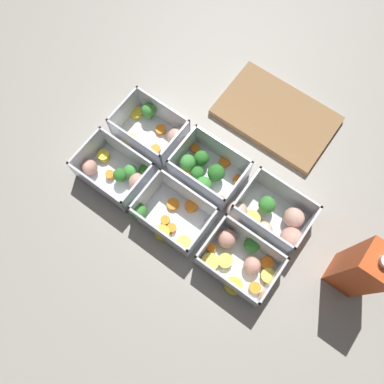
{
  "coord_description": "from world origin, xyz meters",
  "views": [
    {
      "loc": [
        0.16,
        -0.22,
        0.82
      ],
      "look_at": [
        0.0,
        0.0,
        0.03
      ],
      "focal_mm": 35.0,
      "sensor_mm": 36.0,
      "label": 1
    }
  ],
  "objects_px": {
    "container_near_left": "(118,172)",
    "container_near_right": "(239,258)",
    "container_far_center": "(206,170)",
    "container_far_right": "(272,218)",
    "juice_carton": "(361,269)",
    "container_near_center": "(169,216)",
    "container_far_left": "(154,130)"
  },
  "relations": [
    {
      "from": "container_near_left",
      "to": "container_near_right",
      "type": "bearing_deg",
      "value": 0.12
    },
    {
      "from": "container_far_center",
      "to": "container_far_right",
      "type": "xyz_separation_m",
      "value": [
        0.18,
        -0.01,
        -0.0
      ]
    },
    {
      "from": "container_far_center",
      "to": "juice_carton",
      "type": "height_order",
      "value": "juice_carton"
    },
    {
      "from": "container_near_right",
      "to": "juice_carton",
      "type": "bearing_deg",
      "value": 28.08
    },
    {
      "from": "container_near_left",
      "to": "juice_carton",
      "type": "xyz_separation_m",
      "value": [
        0.53,
        0.11,
        0.07
      ]
    },
    {
      "from": "container_near_center",
      "to": "container_far_right",
      "type": "relative_size",
      "value": 0.86
    },
    {
      "from": "container_far_right",
      "to": "juice_carton",
      "type": "relative_size",
      "value": 0.94
    },
    {
      "from": "container_near_left",
      "to": "container_near_right",
      "type": "xyz_separation_m",
      "value": [
        0.33,
        0.0,
        -0.0
      ]
    },
    {
      "from": "container_near_left",
      "to": "container_far_left",
      "type": "distance_m",
      "value": 0.13
    },
    {
      "from": "container_far_right",
      "to": "container_far_left",
      "type": "bearing_deg",
      "value": 176.97
    },
    {
      "from": "container_near_right",
      "to": "container_near_center",
      "type": "bearing_deg",
      "value": -175.58
    },
    {
      "from": "container_near_center",
      "to": "container_far_left",
      "type": "distance_m",
      "value": 0.21
    },
    {
      "from": "container_near_right",
      "to": "juice_carton",
      "type": "distance_m",
      "value": 0.24
    },
    {
      "from": "container_near_center",
      "to": "container_far_center",
      "type": "xyz_separation_m",
      "value": [
        0.0,
        0.14,
        0.0
      ]
    },
    {
      "from": "container_near_left",
      "to": "container_far_left",
      "type": "height_order",
      "value": "same"
    },
    {
      "from": "container_far_left",
      "to": "container_far_right",
      "type": "height_order",
      "value": "same"
    },
    {
      "from": "container_near_right",
      "to": "container_near_left",
      "type": "bearing_deg",
      "value": -179.88
    },
    {
      "from": "container_near_left",
      "to": "container_far_center",
      "type": "height_order",
      "value": "same"
    },
    {
      "from": "container_far_center",
      "to": "juice_carton",
      "type": "relative_size",
      "value": 0.77
    },
    {
      "from": "container_far_center",
      "to": "juice_carton",
      "type": "distance_m",
      "value": 0.38
    },
    {
      "from": "container_far_right",
      "to": "container_near_center",
      "type": "bearing_deg",
      "value": -145.01
    },
    {
      "from": "container_near_left",
      "to": "container_near_center",
      "type": "relative_size",
      "value": 0.96
    },
    {
      "from": "container_near_left",
      "to": "container_far_right",
      "type": "bearing_deg",
      "value": 18.86
    },
    {
      "from": "container_near_left",
      "to": "container_far_right",
      "type": "distance_m",
      "value": 0.36
    },
    {
      "from": "container_far_left",
      "to": "container_far_center",
      "type": "height_order",
      "value": "same"
    },
    {
      "from": "container_near_right",
      "to": "juice_carton",
      "type": "height_order",
      "value": "juice_carton"
    },
    {
      "from": "container_near_left",
      "to": "container_far_center",
      "type": "distance_m",
      "value": 0.2
    },
    {
      "from": "container_near_center",
      "to": "container_near_right",
      "type": "relative_size",
      "value": 0.98
    },
    {
      "from": "container_near_left",
      "to": "container_far_left",
      "type": "xyz_separation_m",
      "value": [
        -0.0,
        0.13,
        0.0
      ]
    },
    {
      "from": "container_near_right",
      "to": "container_far_center",
      "type": "xyz_separation_m",
      "value": [
        -0.17,
        0.12,
        0.0
      ]
    },
    {
      "from": "container_near_center",
      "to": "juice_carton",
      "type": "bearing_deg",
      "value": 17.72
    },
    {
      "from": "container_near_center",
      "to": "container_far_left",
      "type": "xyz_separation_m",
      "value": [
        -0.16,
        0.15,
        0.0
      ]
    }
  ]
}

